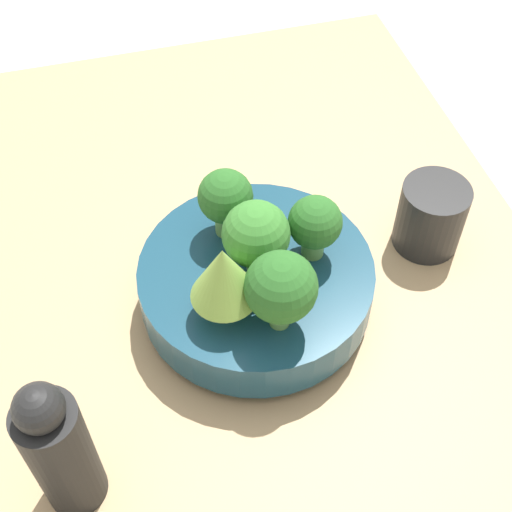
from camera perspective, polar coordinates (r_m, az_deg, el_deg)
name	(u,v)px	position (r m, az deg, el deg)	size (l,w,h in m)	color
ground_plane	(246,344)	(0.83, -0.81, -7.02)	(6.00, 6.00, 0.00)	beige
table	(246,332)	(0.81, -0.83, -6.09)	(1.07, 0.73, 0.05)	tan
bowl	(256,284)	(0.77, 0.00, -2.23)	(0.25, 0.25, 0.07)	navy
broccoli_floret_left	(281,288)	(0.67, 2.01, -2.59)	(0.07, 0.07, 0.09)	#6BA34C
broccoli_floret_right	(229,198)	(0.75, -2.18, 4.66)	(0.06, 0.06, 0.08)	#609347
broccoli_floret_front	(315,224)	(0.73, 4.74, 2.55)	(0.06, 0.06, 0.08)	#609347
romanesco_piece_far	(224,275)	(0.67, -2.62, -1.54)	(0.07, 0.07, 0.10)	#6BA34C
broccoli_floret_center	(256,235)	(0.71, 0.00, 1.68)	(0.07, 0.07, 0.09)	#609347
cup	(431,216)	(0.86, 13.81, 3.11)	(0.08, 0.08, 0.09)	black
pepper_mill	(59,450)	(0.65, -15.46, -14.71)	(0.06, 0.06, 0.18)	black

